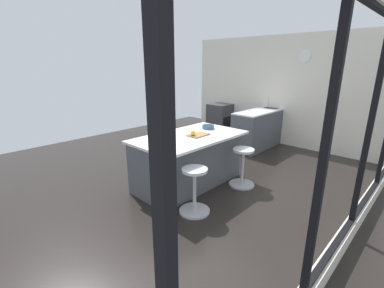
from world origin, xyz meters
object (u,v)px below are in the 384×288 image
Objects in this scene: oven_range at (220,119)px; stool_by_window at (242,168)px; water_bottle at (168,136)px; fruit_bowl at (208,127)px; kitchen_island at (188,160)px; stool_middle at (195,192)px; cutting_board at (198,135)px; apple_yellow at (193,133)px.

oven_range is 3.57m from stool_by_window.
oven_range is 1.34× the size of stool_by_window.
water_bottle reaches higher than fruit_bowl.
kitchen_island is at bearing 29.16° from oven_range.
stool_middle is (3.76, 2.48, -0.13)m from oven_range.
cutting_board reaches higher than stool_middle.
apple_yellow is 0.39× the size of fruit_bowl.
cutting_board is 0.51m from fruit_bowl.
oven_range is at bearing -146.56° from stool_middle.
apple_yellow is at bearing -7.00° from cutting_board.
stool_by_window is 1.00× the size of stool_middle.
stool_middle is 7.63× the size of apple_yellow.
stool_middle is 1.10m from cutting_board.
apple_yellow is (0.61, -0.61, 0.64)m from stool_by_window.
oven_range is at bearing -150.84° from kitchen_island.
oven_range is 3.62m from kitchen_island.
fruit_bowl reaches higher than stool_by_window.
cutting_board is (3.04, 1.89, 0.45)m from oven_range.
water_bottle reaches higher than oven_range.
water_bottle reaches higher than kitchen_island.
stool_by_window is 1.85× the size of cutting_board.
oven_range is 4.51m from stool_middle.
kitchen_island is at bearing -129.88° from stool_middle.
kitchen_island reaches higher than stool_by_window.
stool_by_window is (-0.60, 0.72, -0.13)m from kitchen_island.
stool_by_window is at bearing 134.95° from apple_yellow.
apple_yellow is (3.16, 1.88, 0.50)m from oven_range.
apple_yellow reaches higher than stool_by_window.
water_bottle is at bearing 2.83° from apple_yellow.
stool_by_window is 0.99m from fruit_bowl.
apple_yellow is (0.00, 0.12, 0.50)m from kitchen_island.
cutting_board is 4.12× the size of apple_yellow.
water_bottle is at bearing 1.13° from cutting_board.
cutting_board is at bearing -178.87° from water_bottle.
stool_middle is at bearing 86.40° from water_bottle.
apple_yellow is (-0.60, -0.61, 0.64)m from stool_middle.
cutting_board is 0.69m from water_bottle.
stool_middle is 1.55m from fruit_bowl.
fruit_bowl is at bearing -147.03° from stool_middle.
kitchen_island is 5.32× the size of cutting_board.
oven_range is 0.47× the size of kitchen_island.
oven_range is 4.22m from water_bottle.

